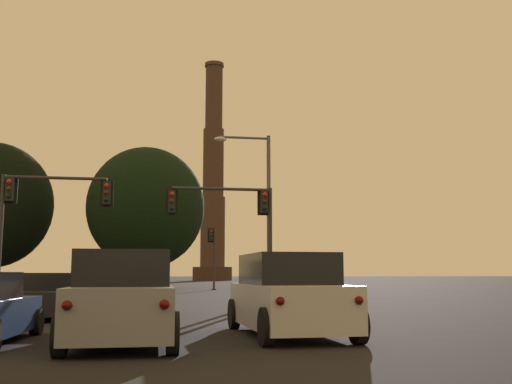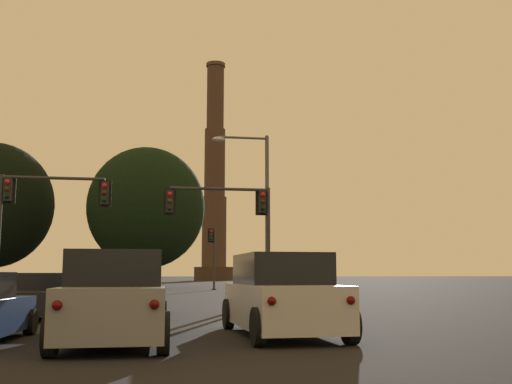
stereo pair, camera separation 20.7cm
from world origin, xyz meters
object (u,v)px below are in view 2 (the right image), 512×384
Objects in this scene: traffic_light_overhead_left at (38,206)px; traffic_light_far_right at (213,249)px; street_lamp at (259,199)px; traffic_light_overhead_right at (233,214)px; sedan_left_lane_front at (47,297)px; suv_center_lane_front at (132,289)px; smokestack at (215,193)px; suv_center_lane_second at (116,299)px; suv_right_lane_second at (281,296)px.

traffic_light_far_right is (10.06, 24.68, -0.84)m from traffic_light_overhead_left.
traffic_light_far_right is 22.52m from street_lamp.
street_lamp is at bearing 12.10° from traffic_light_overhead_left.
street_lamp is (1.59, 2.31, 1.05)m from traffic_light_overhead_right.
suv_center_lane_front is at bearing 3.82° from sedan_left_lane_front.
street_lamp is at bearing -93.82° from smokestack.
street_lamp is at bearing -89.21° from traffic_light_far_right.
suv_center_lane_second is (0.02, -7.82, 0.00)m from suv_center_lane_front.
traffic_light_overhead_right is at bearing 85.52° from suv_right_lane_second.
street_lamp is at bearing 58.13° from suv_center_lane_front.
suv_center_lane_second is at bearing -96.29° from smokestack.
sedan_left_lane_front is 0.96× the size of suv_center_lane_front.
sedan_left_lane_front is 0.96× the size of suv_center_lane_second.
smokestack is (6.37, 68.27, 14.18)m from traffic_light_far_right.
suv_center_lane_second is 0.11× the size of smokestack.
smokestack reaches higher than traffic_light_overhead_left.
smokestack is at bearing 83.58° from suv_right_lane_second.
suv_right_lane_second is at bearing -94.41° from smokestack.
sedan_left_lane_front is 2.67m from suv_center_lane_front.
suv_right_lane_second is 17.01m from street_lamp.
sedan_left_lane_front is 13.65m from street_lamp.
traffic_light_far_right reaches higher than suv_center_lane_second.
traffic_light_far_right is at bearing 87.03° from traffic_light_overhead_right.
traffic_light_overhead_left is (-4.51, 7.22, 3.51)m from suv_center_lane_front.
traffic_light_overhead_right is at bearing -0.60° from traffic_light_overhead_left.
suv_right_lane_second is at bearing -97.68° from street_lamp.
traffic_light_overhead_left is at bearing 121.92° from suv_center_lane_front.
sedan_left_lane_front is 10.67m from traffic_light_overhead_right.
traffic_light_overhead_left reaches higher than sedan_left_lane_front.
traffic_light_far_right reaches higher than suv_center_lane_front.
traffic_light_overhead_right is (0.60, 13.99, 3.25)m from suv_right_lane_second.
street_lamp reaches higher than sedan_left_lane_front.
street_lamp reaches higher than suv_right_lane_second.
traffic_light_overhead_right reaches higher than traffic_light_far_right.
traffic_light_overhead_right reaches higher than suv_right_lane_second.
smokestack is (11.90, 108.00, 16.84)m from suv_center_lane_second.
traffic_light_far_right is at bearing 80.09° from suv_center_lane_front.
traffic_light_overhead_right is at bearing 59.05° from suv_center_lane_front.
sedan_left_lane_front is 0.82× the size of traffic_light_overhead_left.
traffic_light_far_right is 24.82m from traffic_light_overhead_right.
traffic_light_far_right is at bearing 74.97° from sedan_left_lane_front.
street_lamp is 91.79m from smokestack.
traffic_light_overhead_left is 1.06× the size of traffic_light_overhead_right.
street_lamp reaches higher than traffic_light_overhead_right.
suv_center_lane_second is 0.90× the size of traffic_light_overhead_right.
suv_center_lane_front is 0.58× the size of street_lamp.
suv_right_lane_second is at bearing -47.21° from sedan_left_lane_front.
traffic_light_overhead_right is 94.34m from smokestack.
suv_right_lane_second is 1.01× the size of suv_center_lane_front.
smokestack is (14.57, 100.39, 17.07)m from sedan_left_lane_front.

